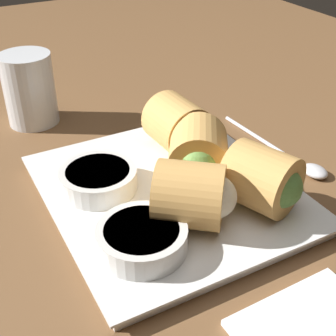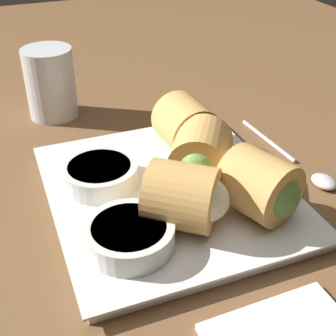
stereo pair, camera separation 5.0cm
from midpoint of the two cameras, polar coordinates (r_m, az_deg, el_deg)
table_surface at (r=53.00cm, az=-4.91°, el=-3.54°), size 180.00×140.00×2.00cm
serving_plate at (r=50.30cm, az=-2.85°, el=-3.23°), size 27.45×24.58×1.50cm
roll_front_left at (r=49.60cm, az=0.88°, el=1.68°), size 8.67×8.70×6.34cm
roll_front_right at (r=55.02cm, az=-1.20°, el=5.05°), size 7.53×6.66×6.34cm
roll_back_left at (r=45.93cm, az=8.77°, el=-1.59°), size 8.15×8.15×6.34cm
roll_back_right at (r=43.45cm, az=0.22°, el=-3.40°), size 8.87×8.86×6.34cm
dipping_bowl_near at (r=50.05cm, az=-11.35°, el=-1.34°), size 8.20×8.20×2.30cm
dipping_bowl_far at (r=41.97cm, az=-6.67°, el=-8.58°), size 8.20×8.20×2.30cm
spoon at (r=57.69cm, az=13.24°, el=0.73°), size 18.36×2.65×1.11cm
drinking_glass at (r=67.63cm, az=-18.62°, el=9.04°), size 6.91×6.91×9.78cm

